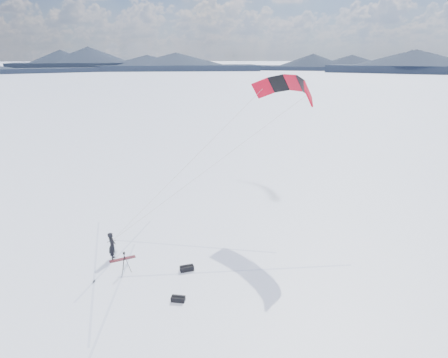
{
  "coord_description": "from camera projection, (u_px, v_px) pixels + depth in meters",
  "views": [
    {
      "loc": [
        2.53,
        -19.1,
        11.99
      ],
      "look_at": [
        5.87,
        4.71,
        4.06
      ],
      "focal_mm": 30.0,
      "sensor_mm": 36.0,
      "label": 1
    }
  ],
  "objects": [
    {
      "name": "power_kite",
      "position": [
        287.0,
        88.0,
        26.36
      ],
      "size": [
        13.62,
        7.73,
        9.55
      ],
      "color": "red",
      "rests_on": "ground"
    },
    {
      "name": "gear_bag_a",
      "position": [
        187.0,
        268.0,
        21.91
      ],
      "size": [
        0.85,
        0.51,
        0.36
      ],
      "rotation": [
        0.0,
        0.0,
        0.17
      ],
      "color": "black",
      "rests_on": "ground"
    },
    {
      "name": "snow_tracks",
      "position": [
        107.0,
        281.0,
        20.89
      ],
      "size": [
        13.93,
        10.25,
        0.01
      ],
      "color": "#A9B5D4",
      "rests_on": "ground"
    },
    {
      "name": "tripod",
      "position": [
        125.0,
        260.0,
        21.48
      ],
      "size": [
        0.55,
        0.62,
        1.33
      ],
      "rotation": [
        0.0,
        0.0,
        -0.03
      ],
      "color": "black",
      "rests_on": "ground"
    },
    {
      "name": "horizon_hills",
      "position": [
        129.0,
        220.0,
        20.27
      ],
      "size": [
        704.84,
        706.81,
        8.71
      ],
      "color": "black",
      "rests_on": "ground"
    },
    {
      "name": "ground",
      "position": [
        134.0,
        276.0,
        21.38
      ],
      "size": [
        1800.0,
        1800.0,
        0.0
      ],
      "primitive_type": "plane",
      "color": "white"
    },
    {
      "name": "gear_bag_b",
      "position": [
        178.0,
        299.0,
        19.18
      ],
      "size": [
        0.78,
        0.53,
        0.32
      ],
      "rotation": [
        0.0,
        0.0,
        -0.29
      ],
      "color": "black",
      "rests_on": "ground"
    },
    {
      "name": "snowkiter",
      "position": [
        113.0,
        259.0,
        23.23
      ],
      "size": [
        0.55,
        0.72,
        1.79
      ],
      "primitive_type": "imported",
      "rotation": [
        0.0,
        0.0,
        1.77
      ],
      "color": "black",
      "rests_on": "ground"
    },
    {
      "name": "snowboard",
      "position": [
        122.0,
        259.0,
        23.16
      ],
      "size": [
        1.6,
        0.76,
        0.04
      ],
      "primitive_type": "cube",
      "rotation": [
        0.0,
        0.0,
        0.3
      ],
      "color": "maroon",
      "rests_on": "ground"
    }
  ]
}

